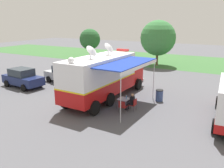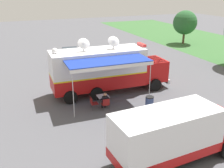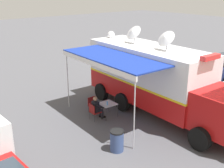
# 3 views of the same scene
# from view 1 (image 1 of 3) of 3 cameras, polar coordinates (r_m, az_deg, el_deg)

# --- Properties ---
(ground_plane) EXTENTS (100.00, 100.00, 0.00)m
(ground_plane) POSITION_cam_1_polar(r_m,az_deg,el_deg) (18.68, -2.94, -4.11)
(ground_plane) COLOR #515156
(grass_verge) EXTENTS (80.00, 14.00, 0.01)m
(grass_verge) POSITION_cam_1_polar(r_m,az_deg,el_deg) (38.25, 14.56, 5.46)
(grass_verge) COLOR #386633
(grass_verge) RESTS_ON ground
(lot_stripe) EXTENTS (0.26, 4.80, 0.01)m
(lot_stripe) POSITION_cam_1_polar(r_m,az_deg,el_deg) (22.57, -6.13, -0.74)
(lot_stripe) COLOR silver
(lot_stripe) RESTS_ON ground
(command_truck) EXTENTS (5.02, 9.56, 4.53)m
(command_truck) POSITION_cam_1_polar(r_m,az_deg,el_deg) (18.72, -1.66, 2.16)
(command_truck) COLOR #B71414
(command_truck) RESTS_ON ground
(folding_table) EXTENTS (0.82, 0.82, 0.73)m
(folding_table) POSITION_cam_1_polar(r_m,az_deg,el_deg) (16.97, 2.88, -3.72)
(folding_table) COLOR silver
(folding_table) RESTS_ON ground
(water_bottle) EXTENTS (0.07, 0.07, 0.22)m
(water_bottle) POSITION_cam_1_polar(r_m,az_deg,el_deg) (16.98, 3.47, -3.15)
(water_bottle) COLOR #4C99D8
(water_bottle) RESTS_ON folding_table
(folding_chair_at_table) EXTENTS (0.49, 0.49, 0.87)m
(folding_chair_at_table) POSITION_cam_1_polar(r_m,az_deg,el_deg) (16.63, 5.20, -4.76)
(folding_chair_at_table) COLOR maroon
(folding_chair_at_table) RESTS_ON ground
(folding_chair_beside_table) EXTENTS (0.49, 0.49, 0.87)m
(folding_chair_beside_table) POSITION_cam_1_polar(r_m,az_deg,el_deg) (16.18, 2.55, -5.29)
(folding_chair_beside_table) COLOR maroon
(folding_chair_beside_table) RESTS_ON ground
(seated_responder) EXTENTS (0.67, 0.56, 1.25)m
(seated_responder) POSITION_cam_1_polar(r_m,az_deg,el_deg) (16.66, 4.63, -4.21)
(seated_responder) COLOR black
(seated_responder) RESTS_ON ground
(trash_bin) EXTENTS (0.57, 0.57, 0.91)m
(trash_bin) POSITION_cam_1_polar(r_m,az_deg,el_deg) (18.91, 11.34, -2.70)
(trash_bin) COLOR #384C7F
(trash_bin) RESTS_ON ground
(car_behind_truck) EXTENTS (4.36, 2.33, 1.76)m
(car_behind_truck) POSITION_cam_1_polar(r_m,az_deg,el_deg) (23.89, -20.75, 1.41)
(car_behind_truck) COLOR navy
(car_behind_truck) RESTS_ON ground
(car_far_corner) EXTENTS (4.43, 2.51, 1.76)m
(car_far_corner) POSITION_cam_1_polar(r_m,az_deg,el_deg) (24.35, -11.48, 2.36)
(car_far_corner) COLOR #B2B5BA
(car_far_corner) RESTS_ON ground
(tree_far_left) EXTENTS (3.42, 3.42, 4.78)m
(tree_far_left) POSITION_cam_1_polar(r_m,az_deg,el_deg) (39.98, -5.37, 10.70)
(tree_far_left) COLOR brown
(tree_far_left) RESTS_ON ground
(tree_left_of_centre) EXTENTS (4.78, 4.78, 6.18)m
(tree_left_of_centre) POSITION_cam_1_polar(r_m,az_deg,el_deg) (33.28, 11.03, 10.84)
(tree_left_of_centre) COLOR brown
(tree_left_of_centre) RESTS_ON ground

